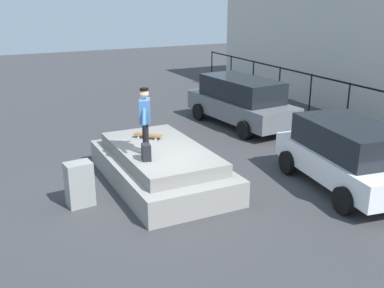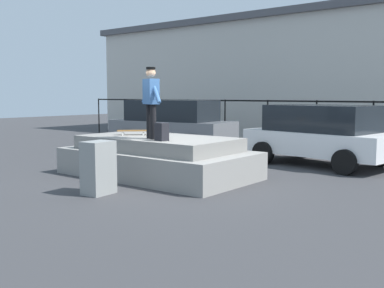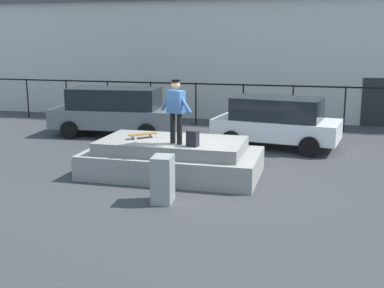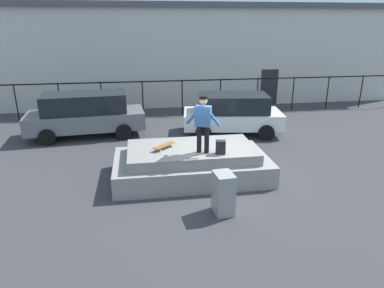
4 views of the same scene
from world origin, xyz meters
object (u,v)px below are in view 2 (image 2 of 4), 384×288
utility_box (98,168)px  skateboard (133,131)px  car_grey_hatchback_near (172,123)px  car_white_hatchback_mid (321,133)px  skateboarder (151,98)px  backpack (162,132)px

utility_box → skateboard: bearing=114.7°
car_grey_hatchback_near → car_white_hatchback_mid: car_grey_hatchback_near is taller
car_white_hatchback_mid → skateboarder: bearing=-114.9°
skateboard → backpack: (1.56, -0.65, 0.10)m
skateboarder → car_grey_hatchback_near: bearing=126.9°
backpack → car_white_hatchback_mid: bearing=83.1°
skateboarder → car_white_hatchback_mid: size_ratio=0.38×
backpack → skateboarder: bearing=172.1°
skateboard → skateboarder: bearing=-23.7°
backpack → utility_box: size_ratio=0.37×
skateboard → utility_box: bearing=-60.1°
skateboard → car_white_hatchback_mid: size_ratio=0.16×
car_grey_hatchback_near → car_white_hatchback_mid: size_ratio=1.12×
skateboarder → skateboard: skateboarder is taller
skateboard → backpack: size_ratio=1.79×
car_grey_hatchback_near → utility_box: size_ratio=4.57×
utility_box → car_grey_hatchback_near: bearing=115.4°
utility_box → backpack: bearing=74.5°
skateboard → car_white_hatchback_mid: (3.22, 4.14, -0.17)m
car_grey_hatchback_near → skateboarder: bearing=-53.1°
skateboarder → backpack: skateboarder is taller
skateboarder → backpack: size_ratio=4.13×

